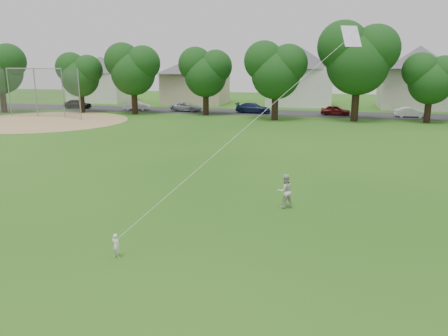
% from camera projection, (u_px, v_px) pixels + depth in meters
% --- Properties ---
extents(ground, '(160.00, 160.00, 0.00)m').
position_uv_depth(ground, '(198.00, 243.00, 15.50)').
color(ground, '#1F5012').
rests_on(ground, ground).
extents(street, '(90.00, 7.00, 0.01)m').
position_uv_depth(street, '(294.00, 113.00, 55.21)').
color(street, '#2D2D30').
rests_on(street, ground).
extents(dirt_infield, '(18.00, 18.00, 0.02)m').
position_uv_depth(dirt_infield, '(44.00, 121.00, 47.83)').
color(dirt_infield, '#9E7F51').
rests_on(dirt_infield, ground).
extents(toddler, '(0.34, 0.25, 0.83)m').
position_uv_depth(toddler, '(116.00, 246.00, 14.25)').
color(toddler, white).
rests_on(toddler, ground).
extents(older_boy, '(0.93, 0.88, 1.52)m').
position_uv_depth(older_boy, '(285.00, 191.00, 19.12)').
color(older_boy, beige).
rests_on(older_boy, ground).
extents(kite, '(4.18, 4.07, 12.26)m').
position_uv_depth(kite, '(247.00, 127.00, 16.04)').
color(kite, white).
rests_on(kite, ground).
extents(baseball_backstop, '(12.71, 3.55, 5.60)m').
position_uv_depth(baseball_backstop, '(33.00, 93.00, 50.40)').
color(baseball_backstop, gray).
rests_on(baseball_backstop, ground).
extents(tree_row, '(82.66, 9.40, 10.92)m').
position_uv_depth(tree_row, '(319.00, 64.00, 47.88)').
color(tree_row, black).
rests_on(tree_row, ground).
extents(parked_cars, '(55.17, 2.32, 1.29)m').
position_uv_depth(parked_cars, '(268.00, 109.00, 54.81)').
color(parked_cars, black).
rests_on(parked_cars, ground).
extents(house_row, '(76.27, 14.12, 10.02)m').
position_uv_depth(house_row, '(303.00, 73.00, 63.45)').
color(house_row, white).
rests_on(house_row, ground).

